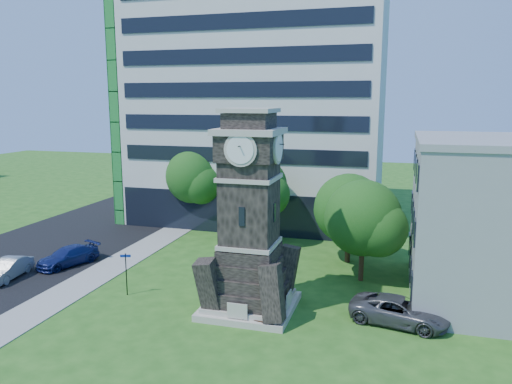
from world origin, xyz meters
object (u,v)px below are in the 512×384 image
(clock_tower, at_px, (250,226))
(street_sign, at_px, (126,269))
(car_street_north, at_px, (68,256))
(park_bench, at_px, (259,318))
(car_street_mid, at_px, (8,269))
(car_east_lot, at_px, (399,311))

(clock_tower, distance_m, street_sign, 9.15)
(car_street_north, height_order, park_bench, car_street_north)
(car_street_mid, height_order, street_sign, street_sign)
(clock_tower, distance_m, park_bench, 5.40)
(car_street_north, bearing_deg, car_street_mid, -101.85)
(car_east_lot, bearing_deg, street_sign, 102.76)
(car_street_mid, bearing_deg, park_bench, -14.83)
(car_street_mid, distance_m, street_sign, 9.91)
(car_street_mid, distance_m, car_street_north, 4.36)
(clock_tower, height_order, car_street_mid, clock_tower)
(car_street_mid, distance_m, park_bench, 19.67)
(clock_tower, height_order, park_bench, clock_tower)
(car_east_lot, relative_size, park_bench, 3.11)
(car_street_north, height_order, street_sign, street_sign)
(street_sign, bearing_deg, car_east_lot, -15.66)
(clock_tower, relative_size, car_east_lot, 2.19)
(car_street_north, relative_size, park_bench, 2.76)
(clock_tower, bearing_deg, street_sign, -179.43)
(car_street_mid, height_order, park_bench, car_street_mid)
(car_street_mid, xyz_separation_m, car_east_lot, (27.14, 0.18, 0.07))
(car_east_lot, height_order, street_sign, street_sign)
(clock_tower, relative_size, car_street_north, 2.47)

